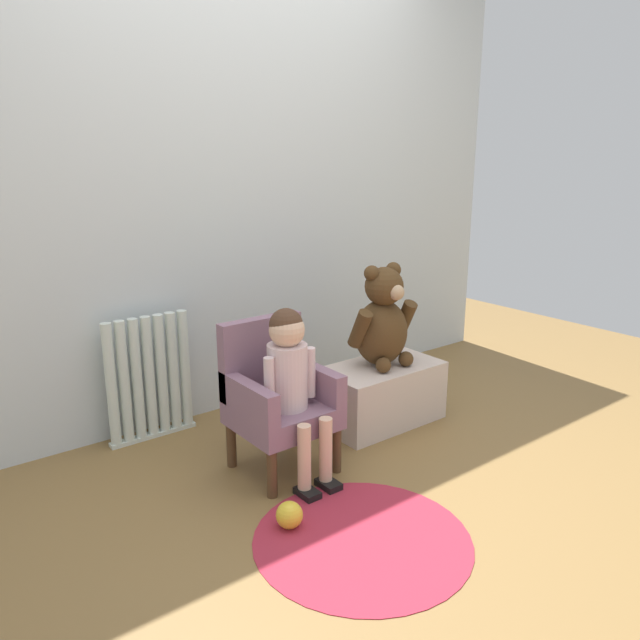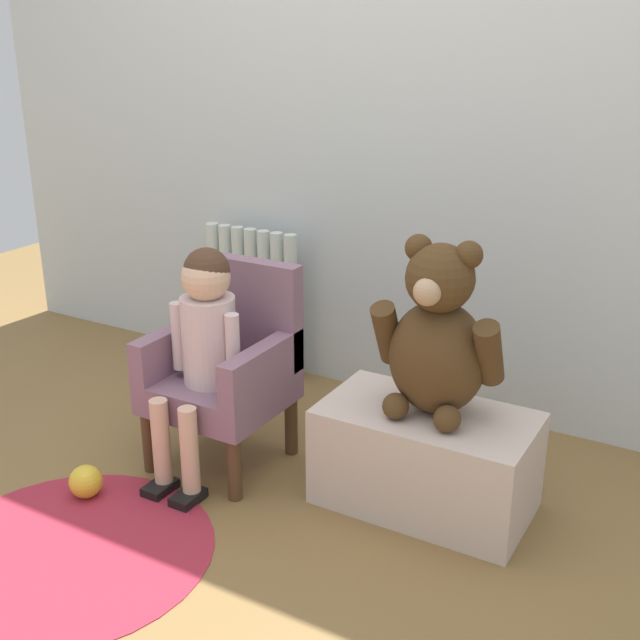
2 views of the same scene
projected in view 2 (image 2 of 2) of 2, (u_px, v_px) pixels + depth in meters
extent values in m
plane|color=brown|center=(191.00, 559.00, 2.18)|extent=(6.00, 6.00, 0.00)
cube|color=silver|center=(399.00, 75.00, 2.78)|extent=(3.80, 0.05, 2.40)
cylinder|color=silver|center=(215.00, 293.00, 3.33)|extent=(0.05, 0.05, 0.59)
cylinder|color=silver|center=(227.00, 295.00, 3.31)|extent=(0.05, 0.05, 0.59)
cylinder|color=silver|center=(240.00, 298.00, 3.28)|extent=(0.05, 0.05, 0.59)
cylinder|color=silver|center=(252.00, 300.00, 3.25)|extent=(0.05, 0.05, 0.59)
cylinder|color=silver|center=(265.00, 303.00, 3.22)|extent=(0.05, 0.05, 0.59)
cylinder|color=silver|center=(278.00, 305.00, 3.19)|extent=(0.05, 0.05, 0.59)
cylinder|color=silver|center=(291.00, 308.00, 3.16)|extent=(0.05, 0.05, 0.59)
cube|color=silver|center=(254.00, 369.00, 3.35)|extent=(0.43, 0.05, 0.02)
cube|color=slate|center=(220.00, 391.00, 2.58)|extent=(0.40, 0.39, 0.10)
cube|color=slate|center=(247.00, 310.00, 2.64)|extent=(0.40, 0.06, 0.35)
cube|color=slate|center=(176.00, 346.00, 2.62)|extent=(0.06, 0.39, 0.14)
cube|color=slate|center=(263.00, 367.00, 2.46)|extent=(0.06, 0.39, 0.14)
cylinder|color=#4C331E|center=(149.00, 442.00, 2.58)|extent=(0.04, 0.04, 0.21)
cylinder|color=#4C331E|center=(234.00, 469.00, 2.42)|extent=(0.04, 0.04, 0.21)
cylinder|color=#4C331E|center=(211.00, 403.00, 2.84)|extent=(0.04, 0.04, 0.21)
cylinder|color=#4C331E|center=(291.00, 425.00, 2.69)|extent=(0.04, 0.04, 0.21)
cylinder|color=beige|center=(209.00, 340.00, 2.48)|extent=(0.17, 0.17, 0.28)
sphere|color=#D8AD8E|center=(206.00, 277.00, 2.41)|extent=(0.15, 0.15, 0.15)
sphere|color=#472D1E|center=(207.00, 271.00, 2.41)|extent=(0.14, 0.14, 0.14)
cylinder|color=#D8AD8E|center=(161.00, 441.00, 2.45)|extent=(0.06, 0.06, 0.28)
cube|color=black|center=(160.00, 488.00, 2.49)|extent=(0.07, 0.11, 0.03)
cylinder|color=#D8AD8E|center=(189.00, 450.00, 2.40)|extent=(0.06, 0.06, 0.28)
cube|color=black|center=(188.00, 498.00, 2.44)|extent=(0.07, 0.11, 0.03)
cylinder|color=beige|center=(178.00, 336.00, 2.51)|extent=(0.04, 0.04, 0.22)
cylinder|color=beige|center=(233.00, 349.00, 2.42)|extent=(0.04, 0.04, 0.22)
cube|color=beige|center=(425.00, 459.00, 2.38)|extent=(0.62, 0.35, 0.31)
ellipsoid|color=#483018|center=(437.00, 357.00, 2.28)|extent=(0.28, 0.25, 0.34)
sphere|color=#483018|center=(440.00, 278.00, 2.19)|extent=(0.19, 0.19, 0.19)
sphere|color=tan|center=(427.00, 292.00, 2.12)|extent=(0.08, 0.08, 0.08)
sphere|color=#483018|center=(419.00, 248.00, 2.21)|extent=(0.08, 0.08, 0.08)
sphere|color=#483018|center=(469.00, 255.00, 2.14)|extent=(0.08, 0.08, 0.08)
cylinder|color=#483018|center=(388.00, 333.00, 2.32)|extent=(0.07, 0.15, 0.21)
cylinder|color=#483018|center=(489.00, 353.00, 2.18)|extent=(0.07, 0.15, 0.21)
sphere|color=#483018|center=(396.00, 406.00, 2.28)|extent=(0.08, 0.08, 0.08)
sphere|color=#483018|center=(447.00, 419.00, 2.20)|extent=(0.08, 0.08, 0.08)
cylinder|color=maroon|center=(69.00, 551.00, 2.21)|extent=(0.80, 0.80, 0.01)
sphere|color=gold|center=(86.00, 481.00, 2.45)|extent=(0.10, 0.10, 0.10)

